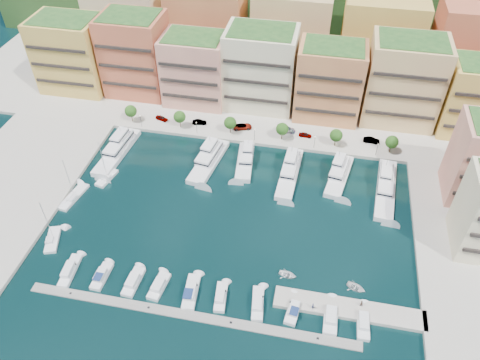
# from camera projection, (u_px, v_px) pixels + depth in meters

# --- Properties ---
(ground) EXTENTS (400.00, 400.00, 0.00)m
(ground) POSITION_uv_depth(u_px,v_px,m) (233.00, 216.00, 119.96)
(ground) COLOR black
(ground) RESTS_ON ground
(north_quay) EXTENTS (220.00, 64.00, 2.00)m
(north_quay) POSITION_uv_depth(u_px,v_px,m) (270.00, 90.00, 164.85)
(north_quay) COLOR #9E998E
(north_quay) RESTS_ON ground
(hillside) EXTENTS (240.00, 40.00, 58.00)m
(hillside) POSITION_uv_depth(u_px,v_px,m) (287.00, 32.00, 199.61)
(hillside) COLOR #183616
(hillside) RESTS_ON ground
(south_pontoon) EXTENTS (72.00, 2.20, 0.35)m
(south_pontoon) POSITION_uv_depth(u_px,v_px,m) (189.00, 316.00, 98.68)
(south_pontoon) COLOR gray
(south_pontoon) RESTS_ON ground
(finger_pier) EXTENTS (32.00, 5.00, 2.00)m
(finger_pier) POSITION_uv_depth(u_px,v_px,m) (349.00, 310.00, 99.64)
(finger_pier) COLOR #9E998E
(finger_pier) RESTS_ON ground
(apartment_0) EXTENTS (22.00, 16.50, 24.80)m
(apartment_0) POSITION_uv_depth(u_px,v_px,m) (72.00, 54.00, 156.86)
(apartment_0) COLOR gold
(apartment_0) RESTS_ON north_quay
(apartment_1) EXTENTS (20.00, 16.50, 26.80)m
(apartment_1) POSITION_uv_depth(u_px,v_px,m) (135.00, 55.00, 154.41)
(apartment_1) COLOR #BD5A3F
(apartment_1) RESTS_ON north_quay
(apartment_2) EXTENTS (20.00, 15.50, 22.80)m
(apartment_2) POSITION_uv_depth(u_px,v_px,m) (195.00, 69.00, 151.23)
(apartment_2) COLOR #EBA383
(apartment_2) RESTS_ON north_quay
(apartment_3) EXTENTS (22.00, 16.50, 25.80)m
(apartment_3) POSITION_uv_depth(u_px,v_px,m) (260.00, 68.00, 148.59)
(apartment_3) COLOR beige
(apartment_3) RESTS_ON north_quay
(apartment_4) EXTENTS (20.00, 15.50, 23.80)m
(apartment_4) POSITION_uv_depth(u_px,v_px,m) (329.00, 81.00, 144.59)
(apartment_4) COLOR #E29455
(apartment_4) RESTS_ON north_quay
(apartment_5) EXTENTS (22.00, 16.50, 26.80)m
(apartment_5) POSITION_uv_depth(u_px,v_px,m) (403.00, 81.00, 141.81)
(apartment_5) COLOR #D8BA72
(apartment_5) RESTS_ON north_quay
(apartment_6) EXTENTS (20.00, 15.50, 22.80)m
(apartment_6) POSITION_uv_depth(u_px,v_px,m) (479.00, 98.00, 138.48)
(apartment_6) COLOR gold
(apartment_6) RESTS_ON north_quay
(backblock_0) EXTENTS (26.00, 18.00, 30.00)m
(backblock_0) POSITION_uv_depth(u_px,v_px,m) (128.00, 19.00, 170.81)
(backblock_0) COLOR beige
(backblock_0) RESTS_ON north_quay
(backblock_1) EXTENTS (26.00, 18.00, 30.00)m
(backblock_1) POSITION_uv_depth(u_px,v_px,m) (207.00, 26.00, 166.42)
(backblock_1) COLOR #E29455
(backblock_1) RESTS_ON north_quay
(backblock_2) EXTENTS (26.00, 18.00, 30.00)m
(backblock_2) POSITION_uv_depth(u_px,v_px,m) (291.00, 34.00, 162.02)
(backblock_2) COLOR #D8BA72
(backblock_2) RESTS_ON north_quay
(backblock_3) EXTENTS (26.00, 18.00, 30.00)m
(backblock_3) POSITION_uv_depth(u_px,v_px,m) (380.00, 42.00, 157.63)
(backblock_3) COLOR gold
(backblock_3) RESTS_ON north_quay
(backblock_4) EXTENTS (26.00, 18.00, 30.00)m
(backblock_4) POSITION_uv_depth(u_px,v_px,m) (473.00, 50.00, 153.23)
(backblock_4) COLOR #BD5A3F
(backblock_4) RESTS_ON north_quay
(tree_0) EXTENTS (3.80, 3.80, 5.65)m
(tree_0) POSITION_uv_depth(u_px,v_px,m) (131.00, 111.00, 146.88)
(tree_0) COLOR #473323
(tree_0) RESTS_ON north_quay
(tree_1) EXTENTS (3.80, 3.80, 5.65)m
(tree_1) POSITION_uv_depth(u_px,v_px,m) (180.00, 117.00, 144.54)
(tree_1) COLOR #473323
(tree_1) RESTS_ON north_quay
(tree_2) EXTENTS (3.80, 3.80, 5.65)m
(tree_2) POSITION_uv_depth(u_px,v_px,m) (230.00, 123.00, 142.19)
(tree_2) COLOR #473323
(tree_2) RESTS_ON north_quay
(tree_3) EXTENTS (3.80, 3.80, 5.65)m
(tree_3) POSITION_uv_depth(u_px,v_px,m) (282.00, 129.00, 139.85)
(tree_3) COLOR #473323
(tree_3) RESTS_ON north_quay
(tree_4) EXTENTS (3.80, 3.80, 5.65)m
(tree_4) POSITION_uv_depth(u_px,v_px,m) (336.00, 135.00, 137.51)
(tree_4) COLOR #473323
(tree_4) RESTS_ON north_quay
(tree_5) EXTENTS (3.80, 3.80, 5.65)m
(tree_5) POSITION_uv_depth(u_px,v_px,m) (392.00, 142.00, 135.16)
(tree_5) COLOR #473323
(tree_5) RESTS_ON north_quay
(lamppost_0) EXTENTS (0.30, 0.30, 4.20)m
(lamppost_0) POSITION_uv_depth(u_px,v_px,m) (141.00, 119.00, 145.25)
(lamppost_0) COLOR black
(lamppost_0) RESTS_ON north_quay
(lamppost_1) EXTENTS (0.30, 0.30, 4.20)m
(lamppost_1) POSITION_uv_depth(u_px,v_px,m) (197.00, 126.00, 142.61)
(lamppost_1) COLOR black
(lamppost_1) RESTS_ON north_quay
(lamppost_2) EXTENTS (0.30, 0.30, 4.20)m
(lamppost_2) POSITION_uv_depth(u_px,v_px,m) (255.00, 133.00, 139.97)
(lamppost_2) COLOR black
(lamppost_2) RESTS_ON north_quay
(lamppost_3) EXTENTS (0.30, 0.30, 4.20)m
(lamppost_3) POSITION_uv_depth(u_px,v_px,m) (315.00, 140.00, 137.34)
(lamppost_3) COLOR black
(lamppost_3) RESTS_ON north_quay
(lamppost_4) EXTENTS (0.30, 0.30, 4.20)m
(lamppost_4) POSITION_uv_depth(u_px,v_px,m) (377.00, 148.00, 134.70)
(lamppost_4) COLOR black
(lamppost_4) RESTS_ON north_quay
(yacht_0) EXTENTS (6.77, 22.66, 7.30)m
(yacht_0) POSITION_uv_depth(u_px,v_px,m) (118.00, 149.00, 138.43)
(yacht_0) COLOR white
(yacht_0) RESTS_ON ground
(yacht_2) EXTENTS (8.13, 20.78, 7.30)m
(yacht_2) POSITION_uv_depth(u_px,v_px,m) (209.00, 159.00, 135.09)
(yacht_2) COLOR white
(yacht_2) RESTS_ON ground
(yacht_3) EXTENTS (6.01, 16.70, 7.30)m
(yacht_3) POSITION_uv_depth(u_px,v_px,m) (245.00, 159.00, 134.86)
(yacht_3) COLOR white
(yacht_3) RESTS_ON ground
(yacht_4) EXTENTS (5.68, 21.69, 7.30)m
(yacht_4) POSITION_uv_depth(u_px,v_px,m) (290.00, 171.00, 131.25)
(yacht_4) COLOR white
(yacht_4) RESTS_ON ground
(yacht_5) EXTENTS (7.65, 18.47, 7.30)m
(yacht_5) POSITION_uv_depth(u_px,v_px,m) (339.00, 173.00, 130.39)
(yacht_5) COLOR white
(yacht_5) RESTS_ON ground
(yacht_6) EXTENTS (6.65, 24.11, 7.30)m
(yacht_6) POSITION_uv_depth(u_px,v_px,m) (386.00, 186.00, 126.60)
(yacht_6) COLOR white
(yacht_6) RESTS_ON ground
(cruiser_0) EXTENTS (3.20, 9.25, 2.55)m
(cruiser_0) POSITION_uv_depth(u_px,v_px,m) (70.00, 271.00, 106.59)
(cruiser_0) COLOR white
(cruiser_0) RESTS_ON ground
(cruiser_1) EXTENTS (2.71, 7.49, 2.66)m
(cruiser_1) POSITION_uv_depth(u_px,v_px,m) (102.00, 276.00, 105.45)
(cruiser_1) COLOR white
(cruiser_1) RESTS_ON ground
(cruiser_2) EXTENTS (3.06, 7.93, 2.55)m
(cruiser_2) POSITION_uv_depth(u_px,v_px,m) (133.00, 282.00, 104.36)
(cruiser_2) COLOR white
(cruiser_2) RESTS_ON ground
(cruiser_3) EXTENTS (3.50, 7.55, 2.55)m
(cruiser_3) POSITION_uv_depth(u_px,v_px,m) (159.00, 286.00, 103.49)
(cruiser_3) COLOR white
(cruiser_3) RESTS_ON ground
(cruiser_4) EXTENTS (3.60, 9.26, 2.66)m
(cruiser_4) POSITION_uv_depth(u_px,v_px,m) (191.00, 292.00, 102.36)
(cruiser_4) COLOR white
(cruiser_4) RESTS_ON ground
(cruiser_5) EXTENTS (3.17, 7.67, 2.55)m
(cruiser_5) POSITION_uv_depth(u_px,v_px,m) (221.00, 297.00, 101.42)
(cruiser_5) COLOR white
(cruiser_5) RESTS_ON ground
(cruiser_6) EXTENTS (3.46, 8.64, 2.55)m
(cruiser_6) POSITION_uv_depth(u_px,v_px,m) (258.00, 304.00, 100.22)
(cruiser_6) COLOR white
(cruiser_6) RESTS_ON ground
(cruiser_7) EXTENTS (3.42, 7.64, 2.66)m
(cruiser_7) POSITION_uv_depth(u_px,v_px,m) (293.00, 310.00, 99.07)
(cruiser_7) COLOR white
(cruiser_7) RESTS_ON ground
(cruiser_8) EXTENTS (2.85, 8.59, 2.55)m
(cruiser_8) POSITION_uv_depth(u_px,v_px,m) (331.00, 316.00, 97.94)
(cruiser_8) COLOR white
(cruiser_8) RESTS_ON ground
(cruiser_9) EXTENTS (2.79, 8.48, 2.55)m
(cruiser_9) POSITION_uv_depth(u_px,v_px,m) (363.00, 322.00, 96.97)
(cruiser_9) COLOR white
(cruiser_9) RESTS_ON ground
(sailboat_2) EXTENTS (4.20, 8.01, 13.20)m
(sailboat_2) POSITION_uv_depth(u_px,v_px,m) (107.00, 178.00, 130.21)
(sailboat_2) COLOR white
(sailboat_2) RESTS_ON ground
(sailboat_0) EXTENTS (5.24, 8.64, 13.20)m
(sailboat_0) POSITION_uv_depth(u_px,v_px,m) (53.00, 240.00, 113.63)
(sailboat_0) COLOR white
(sailboat_0) RESTS_ON ground
(sailboat_1) EXTENTS (4.57, 10.85, 13.20)m
(sailboat_1) POSITION_uv_depth(u_px,v_px,m) (74.00, 197.00, 124.65)
(sailboat_1) COLOR white
(sailboat_1) RESTS_ON ground
(tender_0) EXTENTS (4.54, 3.59, 0.85)m
(tender_0) POSITION_uv_depth(u_px,v_px,m) (288.00, 275.00, 105.93)
(tender_0) COLOR white
(tender_0) RESTS_ON ground
(tender_2) EXTENTS (5.12, 4.44, 0.89)m
(tender_2) POSITION_uv_depth(u_px,v_px,m) (356.00, 288.00, 103.36)
(tender_2) COLOR silver
(tender_2) RESTS_ON ground
(car_0) EXTENTS (4.39, 2.80, 1.39)m
(car_0) POSITION_uv_depth(u_px,v_px,m) (162.00, 118.00, 149.30)
(car_0) COLOR gray
(car_0) RESTS_ON north_quay
(car_1) EXTENTS (4.59, 2.23, 1.45)m
(car_1) POSITION_uv_depth(u_px,v_px,m) (199.00, 122.00, 147.64)
(car_1) COLOR gray
(car_1) RESTS_ON north_quay
(car_2) EXTENTS (6.37, 4.38, 1.62)m
(car_2) POSITION_uv_depth(u_px,v_px,m) (242.00, 126.00, 145.80)
(car_2) COLOR gray
(car_2) RESTS_ON north_quay
(car_3) EXTENTS (5.92, 2.60, 1.69)m
(car_3) POSITION_uv_depth(u_px,v_px,m) (286.00, 129.00, 144.65)
(car_3) COLOR gray
(car_3) RESTS_ON north_quay
(car_4) EXTENTS (3.96, 1.75, 1.32)m
(car_4) POSITION_uv_depth(u_px,v_px,m) (305.00, 135.00, 142.81)
(car_4) COLOR gray
(car_4) RESTS_ON north_quay
(car_5) EXTENTS (4.90, 1.86, 1.60)m
(car_5) POSITION_uv_depth(u_px,v_px,m) (371.00, 140.00, 140.57)
(car_5) COLOR gray
(car_5) RESTS_ON north_quay
(person_0) EXTENTS (0.64, 0.76, 1.77)m
(person_0) POSITION_uv_depth(u_px,v_px,m) (313.00, 306.00, 98.28)
(person_0) COLOR #272E4E
(person_0) RESTS_ON finger_pier
(person_1) EXTENTS (0.89, 0.75, 1.65)m
(person_1) POSITION_uv_depth(u_px,v_px,m) (361.00, 303.00, 98.82)
(person_1) COLOR brown
(person_1) RESTS_ON finger_pier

